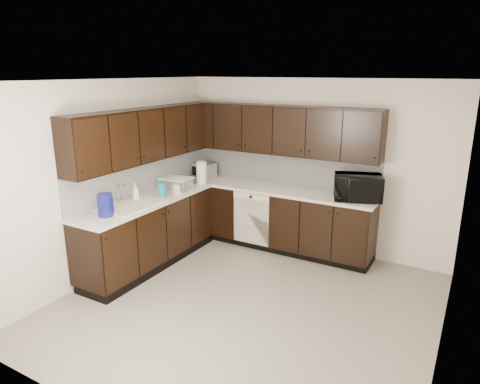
% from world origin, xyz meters
% --- Properties ---
extents(floor, '(4.00, 4.00, 0.00)m').
position_xyz_m(floor, '(0.00, 0.00, 0.00)').
color(floor, gray).
rests_on(floor, ground).
extents(ceiling, '(4.00, 4.00, 0.00)m').
position_xyz_m(ceiling, '(0.00, 0.00, 2.50)').
color(ceiling, white).
rests_on(ceiling, wall_back).
extents(wall_back, '(4.00, 0.02, 2.50)m').
position_xyz_m(wall_back, '(0.00, 2.00, 1.25)').
color(wall_back, silver).
rests_on(wall_back, floor).
extents(wall_left, '(0.02, 4.00, 2.50)m').
position_xyz_m(wall_left, '(-2.00, 0.00, 1.25)').
color(wall_left, silver).
rests_on(wall_left, floor).
extents(wall_right, '(0.02, 4.00, 2.50)m').
position_xyz_m(wall_right, '(2.00, 0.00, 1.25)').
color(wall_right, silver).
rests_on(wall_right, floor).
extents(wall_front, '(4.00, 0.02, 2.50)m').
position_xyz_m(wall_front, '(0.00, -2.00, 1.25)').
color(wall_front, silver).
rests_on(wall_front, floor).
extents(lower_cabinets, '(3.00, 2.80, 0.90)m').
position_xyz_m(lower_cabinets, '(-1.01, 1.11, 0.41)').
color(lower_cabinets, black).
rests_on(lower_cabinets, floor).
extents(countertop, '(3.03, 2.83, 0.04)m').
position_xyz_m(countertop, '(-1.01, 1.11, 0.92)').
color(countertop, beige).
rests_on(countertop, lower_cabinets).
extents(backsplash, '(3.00, 2.80, 0.48)m').
position_xyz_m(backsplash, '(-1.22, 1.32, 1.18)').
color(backsplash, silver).
rests_on(backsplash, countertop).
extents(upper_cabinets, '(3.00, 2.80, 0.70)m').
position_xyz_m(upper_cabinets, '(-1.10, 1.20, 1.77)').
color(upper_cabinets, black).
rests_on(upper_cabinets, wall_back).
extents(dishwasher, '(0.58, 0.04, 0.78)m').
position_xyz_m(dishwasher, '(-0.70, 1.41, 0.55)').
color(dishwasher, beige).
rests_on(dishwasher, lower_cabinets).
extents(sink, '(0.54, 0.82, 0.42)m').
position_xyz_m(sink, '(-1.68, -0.01, 0.88)').
color(sink, beige).
rests_on(sink, countertop).
extents(microwave, '(0.71, 0.60, 0.34)m').
position_xyz_m(microwave, '(0.75, 1.68, 1.11)').
color(microwave, black).
rests_on(microwave, countertop).
extents(soap_bottle_a, '(0.11, 0.11, 0.19)m').
position_xyz_m(soap_bottle_a, '(-1.51, 0.70, 1.03)').
color(soap_bottle_a, gray).
rests_on(soap_bottle_a, countertop).
extents(soap_bottle_b, '(0.10, 0.10, 0.24)m').
position_xyz_m(soap_bottle_b, '(-1.77, 0.19, 1.06)').
color(soap_bottle_b, gray).
rests_on(soap_bottle_b, countertop).
extents(toaster_oven, '(0.40, 0.33, 0.22)m').
position_xyz_m(toaster_oven, '(-1.75, 1.74, 1.05)').
color(toaster_oven, silver).
rests_on(toaster_oven, countertop).
extents(storage_bin, '(0.45, 0.36, 0.16)m').
position_xyz_m(storage_bin, '(-1.67, 0.91, 1.02)').
color(storage_bin, white).
rests_on(storage_bin, countertop).
extents(blue_pitcher, '(0.18, 0.18, 0.27)m').
position_xyz_m(blue_pitcher, '(-1.65, -0.46, 1.08)').
color(blue_pitcher, navy).
rests_on(blue_pitcher, countertop).
extents(teal_tumbler, '(0.12, 0.12, 0.22)m').
position_xyz_m(teal_tumbler, '(-1.54, 0.44, 1.05)').
color(teal_tumbler, '#0E879B').
rests_on(teal_tumbler, countertop).
extents(paper_towel_roll, '(0.19, 0.19, 0.34)m').
position_xyz_m(paper_towel_roll, '(-1.53, 1.35, 1.11)').
color(paper_towel_roll, silver).
rests_on(paper_towel_roll, countertop).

